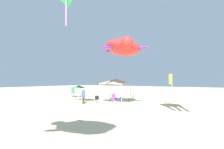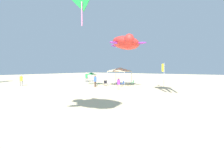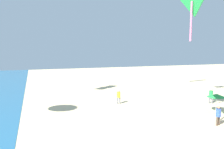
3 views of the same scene
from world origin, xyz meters
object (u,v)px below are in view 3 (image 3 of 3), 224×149
(person_beachcomber, at_px, (211,95))
(person_by_tent, at_px, (119,96))
(person_kite_handler, at_px, (218,114))
(beach_umbrella, at_px, (217,96))

(person_beachcomber, bearing_deg, person_by_tent, -161.68)
(person_beachcomber, relative_size, person_kite_handler, 1.06)
(beach_umbrella, relative_size, person_kite_handler, 1.16)
(beach_umbrella, height_order, person_kite_handler, beach_umbrella)
(person_beachcomber, xyz_separation_m, person_by_tent, (3.53, 10.99, -0.08))
(beach_umbrella, xyz_separation_m, person_kite_handler, (-3.44, 2.93, -0.81))
(beach_umbrella, relative_size, person_by_tent, 1.18)
(person_beachcomber, height_order, person_by_tent, person_beachcomber)
(person_by_tent, bearing_deg, person_beachcomber, -12.52)
(person_beachcomber, distance_m, person_kite_handler, 8.70)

